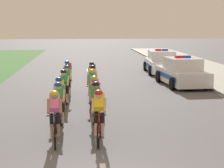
{
  "coord_description": "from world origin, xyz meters",
  "views": [
    {
      "loc": [
        -0.46,
        -6.94,
        3.24
      ],
      "look_at": [
        0.62,
        7.27,
        1.1
      ],
      "focal_mm": 64.52,
      "sensor_mm": 36.0,
      "label": 1
    }
  ],
  "objects_px": {
    "cyclist_fourth": "(95,104)",
    "cyclist_twelfth": "(92,77)",
    "cyclist_lead": "(55,116)",
    "cyclist_second": "(99,115)",
    "cyclist_sixth": "(95,96)",
    "cyclist_eleventh": "(68,76)",
    "cyclist_eighth": "(92,87)",
    "police_car_second": "(161,63)",
    "cyclist_third": "(59,105)",
    "cyclist_fifth": "(60,98)",
    "cyclist_seventh": "(65,88)",
    "police_car_nearest": "(182,73)",
    "cyclist_ninth": "(67,82)",
    "cyclist_tenth": "(93,82)"
  },
  "relations": [
    {
      "from": "cyclist_sixth",
      "to": "cyclist_eleventh",
      "type": "distance_m",
      "value": 5.68
    },
    {
      "from": "cyclist_sixth",
      "to": "cyclist_eleventh",
      "type": "bearing_deg",
      "value": 100.99
    },
    {
      "from": "cyclist_eleventh",
      "to": "cyclist_sixth",
      "type": "bearing_deg",
      "value": -79.01
    },
    {
      "from": "cyclist_twelfth",
      "to": "police_car_second",
      "type": "distance_m",
      "value": 9.18
    },
    {
      "from": "cyclist_third",
      "to": "cyclist_eighth",
      "type": "bearing_deg",
      "value": 71.8
    },
    {
      "from": "cyclist_fourth",
      "to": "cyclist_eleventh",
      "type": "relative_size",
      "value": 1.0
    },
    {
      "from": "cyclist_lead",
      "to": "cyclist_eleventh",
      "type": "height_order",
      "value": "same"
    },
    {
      "from": "cyclist_eleventh",
      "to": "cyclist_twelfth",
      "type": "bearing_deg",
      "value": -30.66
    },
    {
      "from": "police_car_second",
      "to": "cyclist_fourth",
      "type": "bearing_deg",
      "value": -109.08
    },
    {
      "from": "cyclist_fourth",
      "to": "cyclist_twelfth",
      "type": "relative_size",
      "value": 1.0
    },
    {
      "from": "cyclist_third",
      "to": "cyclist_eleventh",
      "type": "distance_m",
      "value": 6.98
    },
    {
      "from": "police_car_second",
      "to": "cyclist_second",
      "type": "bearing_deg",
      "value": -107.12
    },
    {
      "from": "cyclist_seventh",
      "to": "cyclist_eighth",
      "type": "xyz_separation_m",
      "value": [
        1.07,
        0.03,
        0.0
      ]
    },
    {
      "from": "police_car_nearest",
      "to": "cyclist_fifth",
      "type": "bearing_deg",
      "value": -128.92
    },
    {
      "from": "cyclist_lead",
      "to": "police_car_nearest",
      "type": "xyz_separation_m",
      "value": [
        6.01,
        10.07,
        -0.11
      ]
    },
    {
      "from": "cyclist_second",
      "to": "cyclist_eighth",
      "type": "distance_m",
      "value": 4.82
    },
    {
      "from": "cyclist_lead",
      "to": "cyclist_ninth",
      "type": "distance_m",
      "value": 6.41
    },
    {
      "from": "cyclist_seventh",
      "to": "police_car_second",
      "type": "bearing_deg",
      "value": 61.27
    },
    {
      "from": "police_car_nearest",
      "to": "police_car_second",
      "type": "height_order",
      "value": "same"
    },
    {
      "from": "cyclist_third",
      "to": "police_car_nearest",
      "type": "height_order",
      "value": "police_car_nearest"
    },
    {
      "from": "police_car_second",
      "to": "cyclist_eighth",
      "type": "bearing_deg",
      "value": -114.26
    },
    {
      "from": "cyclist_lead",
      "to": "cyclist_second",
      "type": "height_order",
      "value": "same"
    },
    {
      "from": "cyclist_third",
      "to": "cyclist_twelfth",
      "type": "relative_size",
      "value": 1.0
    },
    {
      "from": "cyclist_lead",
      "to": "cyclist_sixth",
      "type": "xyz_separation_m",
      "value": [
        1.17,
        2.89,
        0.0
      ]
    },
    {
      "from": "cyclist_eleventh",
      "to": "police_car_nearest",
      "type": "xyz_separation_m",
      "value": [
        5.93,
        1.6,
        -0.11
      ]
    },
    {
      "from": "cyclist_sixth",
      "to": "cyclist_lead",
      "type": "bearing_deg",
      "value": -111.95
    },
    {
      "from": "cyclist_third",
      "to": "cyclist_fourth",
      "type": "relative_size",
      "value": 1.0
    },
    {
      "from": "cyclist_sixth",
      "to": "cyclist_seventh",
      "type": "height_order",
      "value": "same"
    },
    {
      "from": "police_car_nearest",
      "to": "cyclist_twelfth",
      "type": "bearing_deg",
      "value": -154.64
    },
    {
      "from": "cyclist_second",
      "to": "cyclist_fourth",
      "type": "height_order",
      "value": "same"
    },
    {
      "from": "cyclist_fourth",
      "to": "cyclist_lead",
      "type": "bearing_deg",
      "value": -126.49
    },
    {
      "from": "cyclist_lead",
      "to": "cyclist_seventh",
      "type": "xyz_separation_m",
      "value": [
        0.07,
        4.79,
        0.0
      ]
    },
    {
      "from": "cyclist_sixth",
      "to": "cyclist_eleventh",
      "type": "xyz_separation_m",
      "value": [
        -1.08,
        5.58,
        0.0
      ]
    },
    {
      "from": "cyclist_eighth",
      "to": "cyclist_fourth",
      "type": "bearing_deg",
      "value": -90.12
    },
    {
      "from": "cyclist_second",
      "to": "police_car_second",
      "type": "xyz_separation_m",
      "value": [
        4.81,
        15.62,
        -0.11
      ]
    },
    {
      "from": "cyclist_fifth",
      "to": "cyclist_tenth",
      "type": "height_order",
      "value": "same"
    },
    {
      "from": "cyclist_eleventh",
      "to": "police_car_second",
      "type": "xyz_separation_m",
      "value": [
        5.93,
        7.16,
        -0.11
      ]
    },
    {
      "from": "cyclist_eighth",
      "to": "police_car_nearest",
      "type": "relative_size",
      "value": 0.38
    },
    {
      "from": "cyclist_second",
      "to": "cyclist_sixth",
      "type": "relative_size",
      "value": 1.0
    },
    {
      "from": "cyclist_tenth",
      "to": "cyclist_second",
      "type": "bearing_deg",
      "value": -89.95
    },
    {
      "from": "cyclist_second",
      "to": "cyclist_lead",
      "type": "bearing_deg",
      "value": -179.77
    },
    {
      "from": "cyclist_sixth",
      "to": "cyclist_eighth",
      "type": "height_order",
      "value": "same"
    },
    {
      "from": "cyclist_twelfth",
      "to": "cyclist_eighth",
      "type": "bearing_deg",
      "value": -91.43
    },
    {
      "from": "cyclist_second",
      "to": "cyclist_seventh",
      "type": "height_order",
      "value": "same"
    },
    {
      "from": "cyclist_third",
      "to": "cyclist_seventh",
      "type": "relative_size",
      "value": 1.0
    },
    {
      "from": "cyclist_second",
      "to": "cyclist_fifth",
      "type": "relative_size",
      "value": 1.0
    },
    {
      "from": "cyclist_second",
      "to": "cyclist_twelfth",
      "type": "distance_m",
      "value": 7.79
    },
    {
      "from": "cyclist_third",
      "to": "cyclist_fifth",
      "type": "xyz_separation_m",
      "value": [
        -0.06,
        1.12,
        0.0
      ]
    },
    {
      "from": "cyclist_sixth",
      "to": "police_car_nearest",
      "type": "relative_size",
      "value": 0.38
    },
    {
      "from": "cyclist_eighth",
      "to": "police_car_second",
      "type": "xyz_separation_m",
      "value": [
        4.87,
        10.8,
        -0.11
      ]
    }
  ]
}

